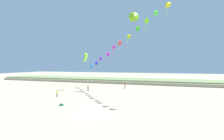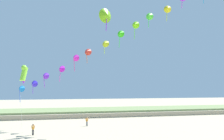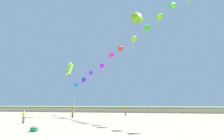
{
  "view_description": "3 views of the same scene",
  "coord_description": "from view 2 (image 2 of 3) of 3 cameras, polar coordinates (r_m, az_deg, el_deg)",
  "views": [
    {
      "loc": [
        8.86,
        -19.34,
        6.54
      ],
      "look_at": [
        -0.12,
        9.33,
        5.7
      ],
      "focal_mm": 24.0,
      "sensor_mm": 36.0,
      "label": 1
    },
    {
      "loc": [
        -5.41,
        -19.97,
        6.7
      ],
      "look_at": [
        2.19,
        12.76,
        9.2
      ],
      "focal_mm": 38.0,
      "sensor_mm": 36.0,
      "label": 2
    },
    {
      "loc": [
        3.09,
        -13.08,
        2.47
      ],
      "look_at": [
        -1.2,
        11.91,
        7.26
      ],
      "focal_mm": 28.0,
      "sensor_mm": 36.0,
      "label": 3
    }
  ],
  "objects": [
    {
      "name": "person_mid_center",
      "position": [
        42.43,
        -6.06,
        -12.07
      ],
      "size": [
        0.55,
        0.21,
        1.58
      ],
      "color": "#474C56",
      "rests_on": "ground"
    },
    {
      "name": "dune_ridge",
      "position": [
        59.45,
        -7.9,
        -10.02
      ],
      "size": [
        120.0,
        13.67,
        1.39
      ],
      "color": "tan",
      "rests_on": "ground"
    },
    {
      "name": "kite_banner_string",
      "position": [
        37.26,
        -0.16,
        7.49
      ],
      "size": [
        29.93,
        16.1,
        22.69
      ],
      "color": "blue"
    },
    {
      "name": "person_near_left",
      "position": [
        36.2,
        -18.47,
        -13.25
      ],
      "size": [
        0.55,
        0.21,
        1.57
      ],
      "color": "black",
      "rests_on": "ground"
    },
    {
      "name": "large_kite_mid_trail",
      "position": [
        37.79,
        -20.44,
        -0.79
      ],
      "size": [
        1.38,
        1.6,
        2.81
      ],
      "color": "#8EE835"
    },
    {
      "name": "large_kite_low_lead",
      "position": [
        42.0,
        -1.35,
        13.05
      ],
      "size": [
        2.7,
        1.86,
        4.07
      ],
      "color": "#77C21A"
    }
  ]
}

